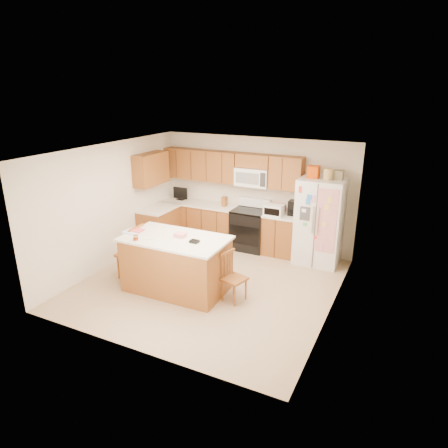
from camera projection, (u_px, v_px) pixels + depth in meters
The scene contains 9 objects.
ground at pixel (210, 283), 7.57m from camera, with size 4.50×4.50×0.00m, color #A07D62.
room_shell at pixel (209, 211), 7.09m from camera, with size 4.60×4.60×2.52m.
cabinetry at pixel (208, 206), 9.20m from camera, with size 3.36×1.56×2.15m.
stove at pixel (250, 229), 9.05m from camera, with size 0.76×0.65×1.13m.
refrigerator at pixel (320, 221), 8.20m from camera, with size 0.90×0.79×2.04m.
island at pixel (176, 264), 7.18m from camera, with size 1.95×1.11×1.11m.
windsor_chair_left at pixel (131, 253), 7.67m from camera, with size 0.45×0.47×1.06m.
windsor_chair_back at pixel (194, 253), 7.89m from camera, with size 0.44×0.42×0.88m.
windsor_chair_right at pixel (233, 278), 6.85m from camera, with size 0.45×0.46×0.88m.
Camera 1 is at (3.23, -5.97, 3.54)m, focal length 32.00 mm.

